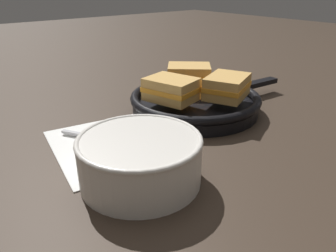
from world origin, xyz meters
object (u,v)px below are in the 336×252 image
at_px(skillet, 196,102).
at_px(sandwich_far_left, 171,89).
at_px(soup_bowl, 140,157).
at_px(sandwich_near_right, 189,75).
at_px(spoon, 120,141).
at_px(sandwich_near_left, 227,87).

height_order(skillet, sandwich_far_left, sandwich_far_left).
height_order(soup_bowl, sandwich_near_right, sandwich_near_right).
xyz_separation_m(soup_bowl, skillet, (-0.15, 0.26, -0.02)).
bearing_deg(sandwich_far_left, skillet, 89.83).
xyz_separation_m(sandwich_near_right, sandwich_far_left, (0.06, -0.10, 0.00)).
height_order(sandwich_near_right, sandwich_far_left, same).
relative_size(soup_bowl, sandwich_far_left, 1.51).
height_order(soup_bowl, skillet, soup_bowl).
bearing_deg(soup_bowl, skillet, 121.09).
bearing_deg(soup_bowl, spoon, 163.11).
bearing_deg(sandwich_near_left, spoon, -94.58).
height_order(spoon, sandwich_far_left, sandwich_far_left).
bearing_deg(soup_bowl, sandwich_far_left, 129.88).
height_order(soup_bowl, spoon, soup_bowl).
bearing_deg(skillet, sandwich_near_right, 151.62).
distance_m(soup_bowl, skillet, 0.30).
bearing_deg(sandwich_far_left, spoon, -75.29).
height_order(sandwich_near_left, sandwich_near_right, same).
bearing_deg(soup_bowl, sandwich_near_left, 108.22).
xyz_separation_m(spoon, sandwich_far_left, (-0.04, 0.15, 0.06)).
relative_size(sandwich_near_left, sandwich_far_left, 1.05).
distance_m(skillet, sandwich_near_left, 0.08).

